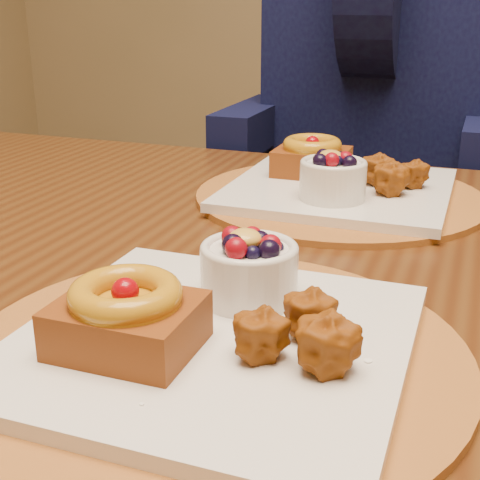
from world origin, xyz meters
name	(u,v)px	position (x,y,z in m)	size (l,w,h in m)	color
dining_table	(292,323)	(-0.08, 0.11, 0.68)	(1.60, 0.90, 0.76)	#3B1C0A
place_setting_near	(213,330)	(-0.09, -0.10, 0.78)	(0.38, 0.38, 0.08)	brown
place_setting_far	(338,184)	(-0.09, 0.33, 0.78)	(0.38, 0.38, 0.08)	brown
chair_far	(455,263)	(0.06, 0.74, 0.53)	(0.61, 0.61, 0.96)	black
diner	(378,58)	(-0.12, 0.84, 0.90)	(0.51, 0.50, 0.84)	black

